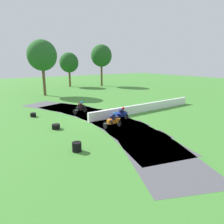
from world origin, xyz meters
TOP-DOWN VIEW (x-y plane):
  - ground_plane at (0.00, 0.00)m, footprint 120.00×120.00m
  - track_asphalt at (-0.83, -0.02)m, footprint 8.14×26.15m
  - safety_barrier at (5.34, 0.14)m, footprint 14.78×0.68m
  - motorcycle_lead_orange at (-1.04, -2.71)m, footprint 1.70×0.77m
  - motorcycle_chase_blue at (0.97, -1.20)m, footprint 1.69×0.88m
  - motorcycle_trailing_black at (-1.05, 3.45)m, footprint 1.72×1.08m
  - tire_stack_near at (-5.68, -5.31)m, footprint 0.59×0.59m
  - tire_stack_mid_a at (-5.20, -0.22)m, footprint 0.68×0.68m
  - tire_stack_mid_b at (-5.75, 4.94)m, footprint 0.57×0.57m
  - tree_far_right at (14.63, 24.41)m, footprint 4.67×4.67m
  - tree_mid_rise at (8.02, 27.30)m, footprint 4.13×4.13m
  - tree_behind_barrier at (-0.48, 18.04)m, footprint 4.68×4.68m

SIDE VIEW (x-z plane):
  - ground_plane at x=0.00m, z-range 0.00..0.00m
  - track_asphalt at x=-0.83m, z-range 0.00..0.01m
  - tire_stack_mid_a at x=-5.20m, z-range 0.00..0.40m
  - tire_stack_mid_b at x=-5.75m, z-range 0.00..0.40m
  - tire_stack_near at x=-5.68m, z-range 0.00..0.60m
  - safety_barrier at x=5.34m, z-range 0.00..0.90m
  - motorcycle_chase_blue at x=0.97m, z-range -0.08..1.35m
  - motorcycle_trailing_black at x=-1.05m, z-range -0.07..1.36m
  - motorcycle_lead_orange at x=-1.04m, z-range -0.05..1.37m
  - tree_mid_rise at x=8.02m, z-range 1.52..8.96m
  - tree_behind_barrier at x=-0.48m, z-range 1.98..10.91m
  - tree_far_right at x=14.63m, z-range 2.12..11.34m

